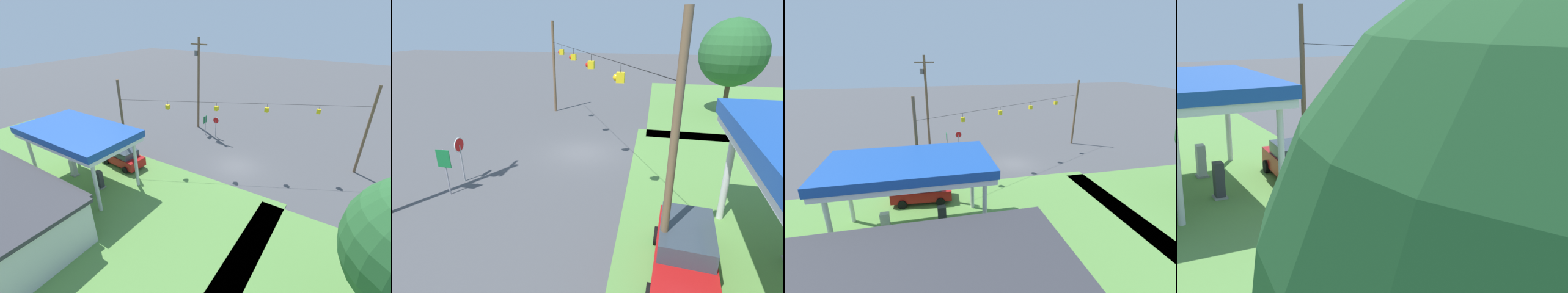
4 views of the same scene
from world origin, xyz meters
TOP-DOWN VIEW (x-y plane):
  - ground_plane at (0.00, 0.00)m, footprint 160.00×160.00m
  - gas_station_canopy at (10.24, 9.56)m, footprint 9.89×5.44m
  - fuel_pump_near at (8.43, 9.56)m, footprint 0.71×0.56m
  - fuel_pump_far at (12.04, 9.56)m, footprint 0.71×0.56m
  - car_at_pumps_front at (9.66, 5.72)m, footprint 4.76×2.36m
  - car_at_pumps_rear at (9.54, 13.41)m, footprint 4.73×2.22m
  - stop_sign_roadside at (5.25, -5.27)m, footprint 0.80×0.08m
  - route_sign at (6.68, -5.17)m, footprint 0.10×0.70m
  - utility_pole_main at (8.74, -6.85)m, footprint 2.20×0.44m
  - signal_span_gantry at (0.00, -0.01)m, footprint 19.95×10.24m

SIDE VIEW (x-z plane):
  - ground_plane at x=0.00m, z-range 0.00..0.00m
  - fuel_pump_near at x=8.43m, z-range -0.04..1.60m
  - fuel_pump_far at x=12.04m, z-range -0.04..1.60m
  - car_at_pumps_front at x=9.66m, z-range 0.03..1.84m
  - car_at_pumps_rear at x=9.54m, z-range 0.03..1.90m
  - route_sign at x=6.68m, z-range 0.51..2.91m
  - stop_sign_roadside at x=5.25m, z-range 0.56..3.06m
  - signal_span_gantry at x=0.00m, z-range 0.39..8.67m
  - gas_station_canopy at x=10.24m, z-range 2.05..7.19m
  - utility_pole_main at x=8.74m, z-range 0.62..11.82m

